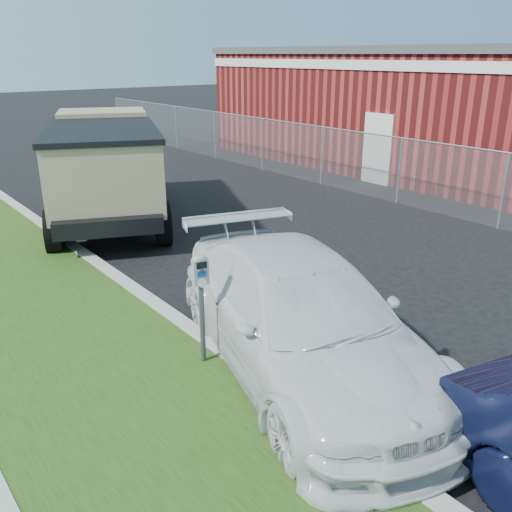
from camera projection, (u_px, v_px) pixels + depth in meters
ground at (362, 312)px, 8.78m from camera, size 120.00×120.00×0.00m
chainlink_fence at (323, 144)px, 16.96m from camera, size 0.06×30.06×30.00m
brick_building at (416, 104)px, 20.88m from camera, size 9.20×14.20×4.17m
parking_meter at (201, 285)px, 6.77m from camera, size 0.23×0.18×1.48m
white_wagon at (298, 314)px, 7.01m from camera, size 3.60×5.65×1.53m
dump_truck at (105, 163)px, 13.44m from camera, size 4.62×6.70×2.48m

